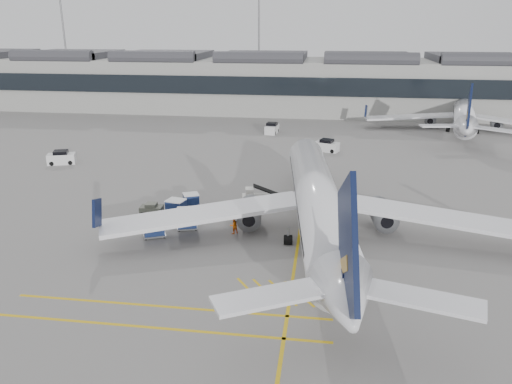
# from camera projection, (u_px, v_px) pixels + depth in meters

# --- Properties ---
(ground) EXTENTS (220.00, 220.00, 0.00)m
(ground) POSITION_uv_depth(u_px,v_px,m) (182.00, 244.00, 43.54)
(ground) COLOR gray
(ground) RESTS_ON ground
(terminal) EXTENTS (200.00, 20.45, 12.40)m
(terminal) POSITION_uv_depth(u_px,v_px,m) (273.00, 82.00, 109.03)
(terminal) COLOR #9E9E99
(terminal) RESTS_ON ground
(light_masts) EXTENTS (113.00, 0.60, 25.45)m
(light_masts) POSITION_uv_depth(u_px,v_px,m) (273.00, 40.00, 119.78)
(light_masts) COLOR slate
(light_masts) RESTS_ON ground
(apron_markings) EXTENTS (0.25, 60.00, 0.01)m
(apron_markings) POSITION_uv_depth(u_px,v_px,m) (303.00, 210.00, 51.59)
(apron_markings) COLOR gold
(apron_markings) RESTS_ON ground
(airliner_main) EXTENTS (38.06, 41.78, 11.12)m
(airliner_main) POSITION_uv_depth(u_px,v_px,m) (318.00, 202.00, 44.26)
(airliner_main) COLOR white
(airliner_main) RESTS_ON ground
(airliner_far) EXTENTS (33.79, 37.31, 10.05)m
(airliner_far) POSITION_uv_depth(u_px,v_px,m) (464.00, 115.00, 88.59)
(airliner_far) COLOR white
(airliner_far) RESTS_ON ground
(belt_loader) EXTENTS (4.68, 2.10, 1.86)m
(belt_loader) POSITION_uv_depth(u_px,v_px,m) (259.00, 196.00, 53.95)
(belt_loader) COLOR beige
(belt_loader) RESTS_ON ground
(baggage_cart_a) EXTENTS (2.06, 1.92, 1.74)m
(baggage_cart_a) POSITION_uv_depth(u_px,v_px,m) (191.00, 201.00, 51.36)
(baggage_cart_a) COLOR gray
(baggage_cart_a) RESTS_ON ground
(baggage_cart_b) EXTENTS (2.24, 2.01, 1.98)m
(baggage_cart_b) POSITION_uv_depth(u_px,v_px,m) (187.00, 218.00, 46.51)
(baggage_cart_b) COLOR gray
(baggage_cart_b) RESTS_ON ground
(baggage_cart_c) EXTENTS (2.09, 1.86, 1.89)m
(baggage_cart_c) POSITION_uv_depth(u_px,v_px,m) (176.00, 208.00, 49.17)
(baggage_cart_c) COLOR gray
(baggage_cart_c) RESTS_ON ground
(baggage_cart_d) EXTENTS (2.43, 2.25, 2.05)m
(baggage_cart_d) POSITION_uv_depth(u_px,v_px,m) (154.00, 225.00, 44.81)
(baggage_cart_d) COLOR gray
(baggage_cart_d) RESTS_ON ground
(ramp_agent_a) EXTENTS (0.71, 0.63, 1.63)m
(ramp_agent_a) POSITION_uv_depth(u_px,v_px,m) (255.00, 205.00, 50.54)
(ramp_agent_a) COLOR #EF480C
(ramp_agent_a) RESTS_ON ground
(ramp_agent_b) EXTENTS (0.99, 0.97, 1.61)m
(ramp_agent_b) POSITION_uv_depth(u_px,v_px,m) (234.00, 225.00, 45.55)
(ramp_agent_b) COLOR orange
(ramp_agent_b) RESTS_ON ground
(pushback_tug) EXTENTS (2.29, 1.50, 1.24)m
(pushback_tug) POSITION_uv_depth(u_px,v_px,m) (152.00, 210.00, 50.08)
(pushback_tug) COLOR #535649
(pushback_tug) RESTS_ON ground
(safety_cone_nose) EXTENTS (0.33, 0.33, 0.46)m
(safety_cone_nose) POSITION_uv_depth(u_px,v_px,m) (307.00, 172.00, 63.78)
(safety_cone_nose) COLOR #F24C0A
(safety_cone_nose) RESTS_ON ground
(safety_cone_engine) EXTENTS (0.33, 0.33, 0.46)m
(safety_cone_engine) POSITION_uv_depth(u_px,v_px,m) (326.00, 223.00, 47.48)
(safety_cone_engine) COLOR #F24C0A
(safety_cone_engine) RESTS_ON ground
(service_van_left) EXTENTS (4.02, 2.92, 1.86)m
(service_van_left) POSITION_uv_depth(u_px,v_px,m) (61.00, 158.00, 68.29)
(service_van_left) COLOR silver
(service_van_left) RESTS_ON ground
(service_van_mid) EXTENTS (2.26, 3.85, 1.88)m
(service_van_mid) POSITION_uv_depth(u_px,v_px,m) (272.00, 129.00, 87.36)
(service_van_mid) COLOR silver
(service_van_mid) RESTS_ON ground
(service_van_right) EXTENTS (3.95, 2.90, 1.83)m
(service_van_right) POSITION_uv_depth(u_px,v_px,m) (327.00, 146.00, 75.08)
(service_van_right) COLOR silver
(service_van_right) RESTS_ON ground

